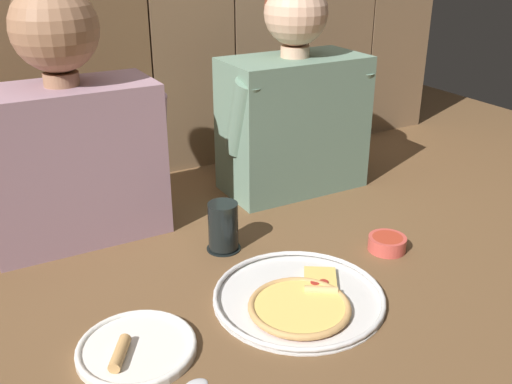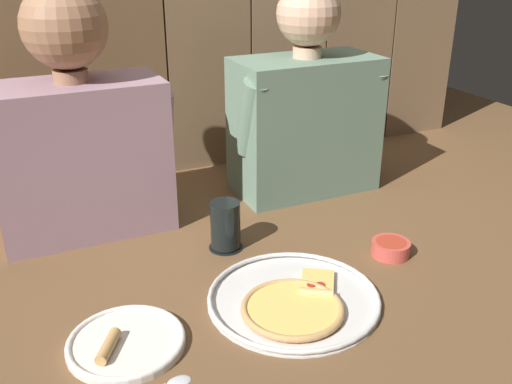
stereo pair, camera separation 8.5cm
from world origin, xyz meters
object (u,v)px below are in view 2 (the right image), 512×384
object	(u,v)px
drinking_glass	(225,226)
diner_right	(306,102)
pizza_tray	(294,301)
dipping_bowl	(391,247)
dinner_plate	(126,342)
diner_left	(77,123)

from	to	relation	value
drinking_glass	diner_right	distance (m)	0.47
drinking_glass	pizza_tray	bearing A→B (deg)	-82.32
drinking_glass	diner_right	size ratio (longest dim) A/B	0.20
dipping_bowl	diner_right	distance (m)	0.50
drinking_glass	dipping_bowl	xyz separation A→B (m)	(0.34, -0.19, -0.04)
pizza_tray	dinner_plate	size ratio (longest dim) A/B	1.64
drinking_glass	diner_left	xyz separation A→B (m)	(-0.28, 0.25, 0.22)
dinner_plate	dipping_bowl	xyz separation A→B (m)	(0.65, 0.07, 0.01)
diner_right	dinner_plate	bearing A→B (deg)	-142.09
pizza_tray	dinner_plate	xyz separation A→B (m)	(-0.34, 0.01, 0.00)
dinner_plate	diner_left	xyz separation A→B (m)	(0.03, 0.51, 0.27)
drinking_glass	dipping_bowl	size ratio (longest dim) A/B	1.33
dipping_bowl	diner_right	xyz separation A→B (m)	(0.01, 0.44, 0.24)
dinner_plate	dipping_bowl	size ratio (longest dim) A/B	2.40
diner_right	pizza_tray	bearing A→B (deg)	-120.67
dinner_plate	diner_right	world-z (taller)	diner_right
pizza_tray	diner_right	distance (m)	0.66
pizza_tray	dinner_plate	distance (m)	0.34
pizza_tray	diner_right	bearing A→B (deg)	59.33
diner_left	diner_right	distance (m)	0.63
pizza_tray	dipping_bowl	bearing A→B (deg)	15.57
dinner_plate	diner_right	xyz separation A→B (m)	(0.66, 0.51, 0.25)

